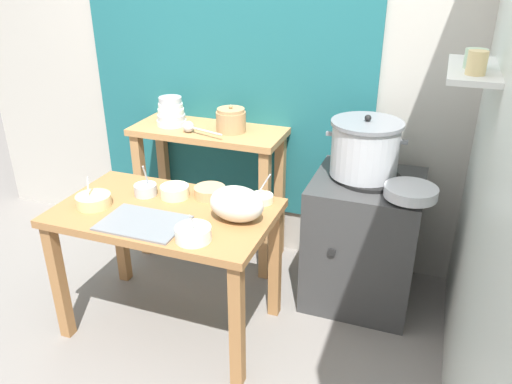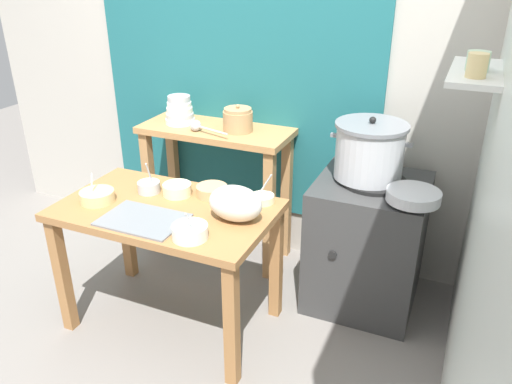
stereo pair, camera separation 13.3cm
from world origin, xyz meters
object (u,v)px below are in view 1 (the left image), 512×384
at_px(prep_table, 166,228).
at_px(bowl_stack_enamel, 171,112).
at_px(wide_pan, 411,192).
at_px(back_shelf_table, 209,162).
at_px(steamer_pot, 365,148).
at_px(clay_pot, 231,120).
at_px(ladle, 190,127).
at_px(prep_bowl_5, 262,198).
at_px(plastic_bag, 237,204).
at_px(prep_bowl_0, 175,191).
at_px(prep_bowl_3, 210,191).
at_px(stove_block, 363,239).
at_px(prep_bowl_1, 146,189).
at_px(prep_bowl_2, 94,200).
at_px(prep_bowl_4, 193,233).
at_px(serving_tray, 143,223).

relative_size(prep_table, bowl_stack_enamel, 5.87).
xyz_separation_m(prep_table, wide_pan, (1.15, 0.44, 0.20)).
bearing_deg(back_shelf_table, steamer_pot, -6.36).
height_order(clay_pot, wide_pan, clay_pot).
relative_size(ladle, prep_bowl_5, 1.86).
relative_size(plastic_bag, prep_bowl_0, 1.77).
xyz_separation_m(back_shelf_table, steamer_pot, (0.99, -0.11, 0.25)).
bearing_deg(steamer_pot, prep_bowl_3, -149.35).
bearing_deg(steamer_pot, stove_block, -26.62).
height_order(stove_block, wide_pan, wide_pan).
bearing_deg(ladle, prep_bowl_0, -73.12).
relative_size(stove_block, wide_pan, 2.94).
relative_size(wide_pan, prep_bowl_1, 1.47).
distance_m(prep_bowl_3, prep_bowl_5, 0.28).
bearing_deg(prep_bowl_2, steamer_pot, 30.59).
relative_size(bowl_stack_enamel, ladle, 0.65).
bearing_deg(ladle, prep_bowl_1, -90.55).
bearing_deg(clay_pot, prep_bowl_5, -53.41).
bearing_deg(prep_table, prep_bowl_5, 29.74).
relative_size(steamer_pot, prep_bowl_3, 2.62).
distance_m(prep_table, prep_bowl_5, 0.51).
distance_m(stove_block, prep_bowl_1, 1.27).
height_order(prep_bowl_2, prep_bowl_3, prep_bowl_2).
bearing_deg(ladle, prep_bowl_4, -62.94).
xyz_separation_m(prep_bowl_0, prep_bowl_2, (-0.34, -0.23, -0.00)).
xyz_separation_m(bowl_stack_enamel, prep_bowl_4, (0.63, -0.97, -0.22)).
bearing_deg(clay_pot, prep_bowl_1, -109.76).
bearing_deg(ladle, serving_tray, -79.48).
xyz_separation_m(back_shelf_table, stove_block, (1.03, -0.13, -0.30)).
height_order(plastic_bag, prep_bowl_1, prep_bowl_1).
height_order(ladle, prep_bowl_1, ladle).
height_order(back_shelf_table, steamer_pot, steamer_pot).
bearing_deg(prep_bowl_3, back_shelf_table, 115.35).
distance_m(plastic_bag, prep_bowl_3, 0.31).
relative_size(steamer_pot, prep_bowl_2, 2.47).
relative_size(serving_tray, prep_bowl_2, 2.27).
relative_size(ladle, serving_tray, 0.72).
relative_size(back_shelf_table, prep_bowl_5, 6.15).
bearing_deg(stove_block, prep_bowl_2, -150.88).
xyz_separation_m(stove_block, prep_bowl_4, (-0.65, -0.85, 0.37)).
bearing_deg(steamer_pot, prep_bowl_1, -153.41).
xyz_separation_m(back_shelf_table, prep_bowl_1, (-0.07, -0.64, 0.07)).
distance_m(plastic_bag, prep_bowl_5, 0.24).
height_order(clay_pot, prep_bowl_5, clay_pot).
xyz_separation_m(prep_table, prep_bowl_3, (0.15, 0.21, 0.14)).
relative_size(back_shelf_table, ladle, 3.32).
bearing_deg(prep_bowl_4, ladle, 117.06).
xyz_separation_m(prep_table, prep_bowl_0, (-0.02, 0.15, 0.14)).
xyz_separation_m(ladle, prep_bowl_5, (0.60, -0.40, -0.19)).
height_order(prep_table, prep_bowl_3, prep_bowl_3).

